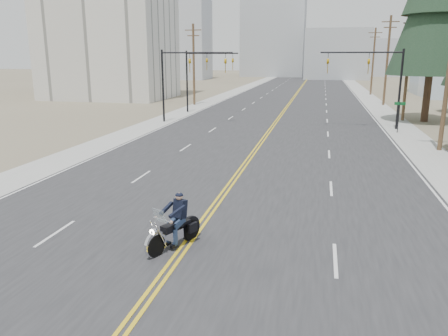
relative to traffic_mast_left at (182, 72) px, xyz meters
name	(u,v)px	position (x,y,z in m)	size (l,w,h in m)	color
ground_plane	(139,310)	(8.98, -32.00, -4.94)	(400.00, 400.00, 0.00)	#776D56
road	(297,93)	(8.98, 38.00, -4.93)	(20.00, 200.00, 0.01)	#303033
sidewalk_left	(233,92)	(-2.52, 38.00, -4.93)	(3.00, 200.00, 0.01)	#A5A5A0
sidewalk_right	(364,95)	(20.48, 38.00, -4.93)	(3.00, 200.00, 0.01)	#A5A5A0
traffic_mast_left	(182,72)	(0.00, 0.00, 0.00)	(7.10, 0.26, 7.00)	black
traffic_mast_right	(377,73)	(17.95, 0.00, 0.00)	(7.10, 0.26, 7.00)	black
traffic_mast_far	(201,70)	(-0.33, 8.00, -0.06)	(6.10, 0.26, 7.00)	black
street_sign	(399,112)	(19.78, -2.00, -3.13)	(0.90, 0.06, 2.62)	black
utility_pole_c	(408,63)	(21.48, 6.00, 0.79)	(2.20, 0.30, 11.00)	brown
utility_pole_d	(387,59)	(21.48, 21.00, 1.05)	(2.20, 0.30, 11.50)	brown
utility_pole_e	(373,60)	(21.48, 38.00, 0.79)	(2.20, 0.30, 11.00)	brown
utility_pole_left	(194,63)	(-3.52, 16.00, 0.54)	(2.20, 0.30, 10.50)	brown
haze_bldg_a	(184,40)	(-26.02, 83.00, 6.06)	(14.00, 12.00, 22.00)	#B7BCC6
haze_bldg_b	(337,54)	(16.98, 93.00, 2.06)	(18.00, 14.00, 14.00)	#ADB2B7
haze_bldg_d	(274,36)	(-3.02, 108.00, 8.06)	(20.00, 15.00, 26.00)	#ADB2B7
haze_bldg_e	(386,58)	(33.98, 118.00, 1.06)	(14.00, 14.00, 12.00)	#B7BCC6
haze_bldg_f	(154,51)	(-41.02, 98.00, 3.06)	(12.00, 12.00, 16.00)	#ADB2B7
motorcyclist	(173,222)	(8.63, -28.19, -3.99)	(1.03, 2.41, 1.89)	black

